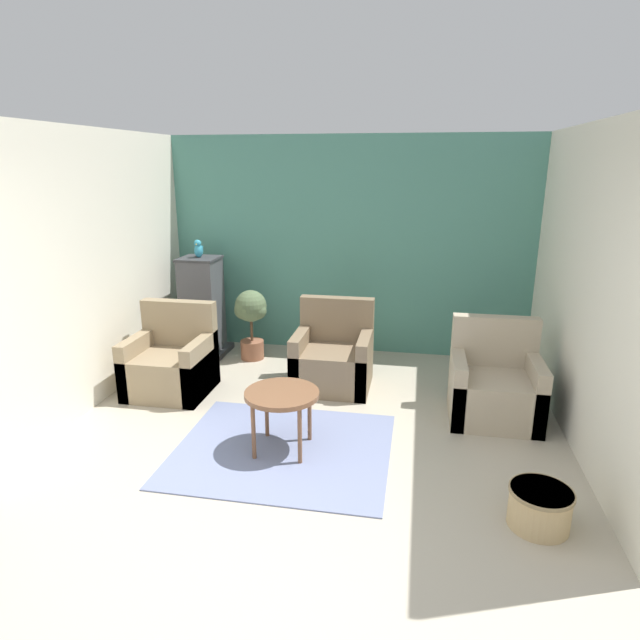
# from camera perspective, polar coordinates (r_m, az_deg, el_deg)

# --- Properties ---
(ground_plane) EXTENTS (20.00, 20.00, 0.00)m
(ground_plane) POSITION_cam_1_polar(r_m,az_deg,el_deg) (3.80, -5.63, -22.04)
(ground_plane) COLOR #B2A893
(ground_plane) RESTS_ON ground
(wall_back_accent) EXTENTS (4.63, 0.06, 2.69)m
(wall_back_accent) POSITION_cam_1_polar(r_m,az_deg,el_deg) (6.76, 3.00, 7.79)
(wall_back_accent) COLOR #4C897A
(wall_back_accent) RESTS_ON ground_plane
(wall_left) EXTENTS (0.06, 3.75, 2.69)m
(wall_left) POSITION_cam_1_polar(r_m,az_deg,el_deg) (5.77, -22.97, 5.03)
(wall_left) COLOR silver
(wall_left) RESTS_ON ground_plane
(wall_right) EXTENTS (0.06, 3.75, 2.69)m
(wall_right) POSITION_cam_1_polar(r_m,az_deg,el_deg) (5.03, 26.56, 3.06)
(wall_right) COLOR silver
(wall_right) RESTS_ON ground_plane
(area_rug) EXTENTS (1.81, 1.57, 0.01)m
(area_rug) POSITION_cam_1_polar(r_m,az_deg,el_deg) (4.71, -3.97, -13.55)
(area_rug) COLOR slate
(area_rug) RESTS_ON ground_plane
(coffee_table) EXTENTS (0.62, 0.62, 0.54)m
(coffee_table) POSITION_cam_1_polar(r_m,az_deg,el_deg) (4.49, -4.09, -8.31)
(coffee_table) COLOR brown
(coffee_table) RESTS_ON ground_plane
(armchair_left) EXTENTS (0.82, 0.74, 0.94)m
(armchair_left) POSITION_cam_1_polar(r_m,az_deg,el_deg) (5.90, -15.57, -4.59)
(armchair_left) COLOR #8E7A5B
(armchair_left) RESTS_ON ground_plane
(armchair_right) EXTENTS (0.82, 0.74, 0.94)m
(armchair_right) POSITION_cam_1_polar(r_m,az_deg,el_deg) (5.38, 18.10, -6.88)
(armchair_right) COLOR tan
(armchair_right) RESTS_ON ground_plane
(armchair_middle) EXTENTS (0.82, 0.74, 0.94)m
(armchair_middle) POSITION_cam_1_polar(r_m,az_deg,el_deg) (5.82, 1.40, -4.23)
(armchair_middle) COLOR #7A664C
(armchair_middle) RESTS_ON ground_plane
(birdcage) EXTENTS (0.59, 0.59, 1.24)m
(birdcage) POSITION_cam_1_polar(r_m,az_deg,el_deg) (6.89, -12.44, 1.26)
(birdcage) COLOR #353539
(birdcage) RESTS_ON ground_plane
(parrot) EXTENTS (0.10, 0.19, 0.22)m
(parrot) POSITION_cam_1_polar(r_m,az_deg,el_deg) (6.74, -12.82, 7.38)
(parrot) COLOR teal
(parrot) RESTS_ON birdcage
(potted_plant) EXTENTS (0.43, 0.39, 0.87)m
(potted_plant) POSITION_cam_1_polar(r_m,az_deg,el_deg) (6.61, -7.39, 0.48)
(potted_plant) COLOR brown
(potted_plant) RESTS_ON ground_plane
(wicker_basket) EXTENTS (0.42, 0.42, 0.28)m
(wicker_basket) POSITION_cam_1_polar(r_m,az_deg,el_deg) (4.06, 22.39, -17.92)
(wicker_basket) COLOR tan
(wicker_basket) RESTS_ON ground_plane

